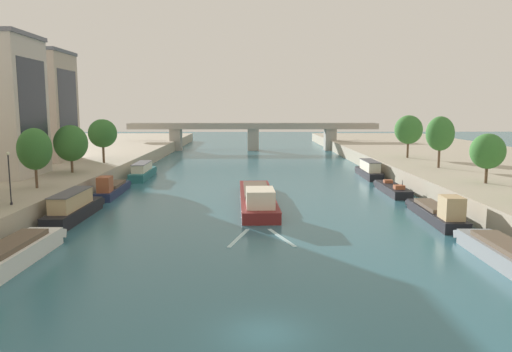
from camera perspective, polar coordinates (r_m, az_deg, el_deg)
name	(u,v)px	position (r m, az deg, el deg)	size (l,w,h in m)	color
ground_plane	(265,334)	(24.92, 1.10, -17.96)	(400.00, 400.00, 0.00)	#2D6070
quay_left	(17,169)	(86.38, -26.11, 0.73)	(36.00, 170.00, 2.46)	#A89E89
quay_right	(490,168)	(87.00, 25.64, 0.81)	(36.00, 170.00, 2.46)	#A89E89
barge_midriver	(257,198)	(54.91, 0.16, -2.53)	(4.36, 21.63, 2.90)	maroon
wake_behind_barge	(260,238)	(41.61, 0.48, -7.18)	(5.60, 5.97, 0.03)	#A0CCD6
moored_boat_left_downstream	(74,208)	(51.12, -20.47, -3.47)	(2.33, 12.13, 2.87)	black
moored_boat_left_gap_after	(112,189)	(63.83, -16.40, -1.43)	(2.30, 11.87, 2.82)	#1E284C
moored_boat_left_second	(143,172)	(78.03, -13.04, 0.51)	(2.50, 12.21, 2.49)	#23666B
moored_boat_right_gap_after	(438,212)	(50.50, 20.39, -3.96)	(2.80, 12.81, 3.07)	black
moored_boat_right_lone	(392,189)	(65.30, 15.56, -1.44)	(2.30, 10.95, 2.12)	black
moored_boat_right_midway	(369,170)	(79.04, 13.04, 0.67)	(2.36, 11.57, 2.71)	black
tree_left_by_lamp	(35,149)	(56.21, -24.38, 2.87)	(3.51, 3.51, 6.34)	brown
tree_left_distant	(71,143)	(68.13, -20.76, 3.59)	(4.30, 4.30, 6.20)	brown
tree_left_midway	(103,133)	(78.70, -17.43, 4.75)	(4.31, 4.31, 6.69)	brown
tree_right_distant	(488,151)	(60.37, 25.37, 2.61)	(3.79, 3.79, 5.59)	brown
tree_right_third	(440,134)	(73.45, 20.65, 4.63)	(3.87, 3.87, 7.23)	brown
tree_right_by_lamp	(409,130)	(86.50, 17.34, 5.17)	(4.62, 4.62, 7.16)	brown
lamppost_left_bank	(9,176)	(47.57, -26.78, 0.01)	(0.28, 0.28, 4.65)	black
building_left_tall	(36,106)	(85.55, -24.26, 7.44)	(10.53, 9.99, 17.31)	#A89989
bridge_far	(253,133)	(126.00, -0.34, 5.05)	(63.66, 4.40, 6.95)	#9E998E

